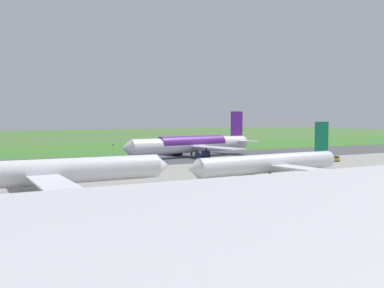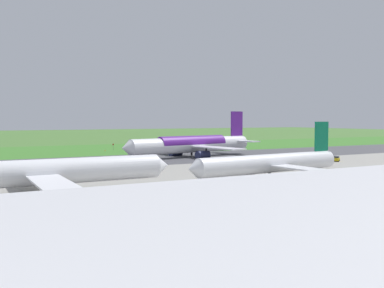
{
  "view_description": "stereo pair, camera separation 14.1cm",
  "coord_description": "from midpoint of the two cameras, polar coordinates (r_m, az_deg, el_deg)",
  "views": [
    {
      "loc": [
        67.78,
        128.23,
        12.99
      ],
      "look_at": [
        -1.11,
        0.0,
        4.5
      ],
      "focal_mm": 40.11,
      "sensor_mm": 36.0,
      "label": 1
    },
    {
      "loc": [
        67.66,
        128.3,
        12.99
      ],
      "look_at": [
        -1.11,
        0.0,
        4.5
      ],
      "focal_mm": 40.11,
      "sensor_mm": 36.0,
      "label": 2
    }
  ],
  "objects": [
    {
      "name": "airliner_main",
      "position": [
        146.06,
        0.09,
        -0.05
      ],
      "size": [
        53.93,
        44.37,
        15.88
      ],
      "color": "white",
      "rests_on": "ground"
    },
    {
      "name": "runway_asphalt",
      "position": [
        145.62,
        -0.41,
        -1.77
      ],
      "size": [
        600.0,
        37.83,
        0.06
      ],
      "primitive_type": "cube",
      "color": "#47474C",
      "rests_on": "ground"
    },
    {
      "name": "service_car_followme",
      "position": [
        138.8,
        18.6,
        -1.86
      ],
      "size": [
        4.42,
        3.99,
        1.62
      ],
      "color": "gold",
      "rests_on": "ground"
    },
    {
      "name": "no_stopping_sign",
      "position": [
        182.32,
        -10.47,
        -0.3
      ],
      "size": [
        0.6,
        0.1,
        2.68
      ],
      "color": "slate",
      "rests_on": "ground"
    },
    {
      "name": "traffic_cone_orange",
      "position": [
        178.29,
        -11.49,
        -0.82
      ],
      "size": [
        0.4,
        0.4,
        0.55
      ],
      "primitive_type": "cone",
      "color": "orange",
      "rests_on": "ground"
    },
    {
      "name": "ground_plane",
      "position": [
        145.63,
        -0.41,
        -1.78
      ],
      "size": [
        800.0,
        800.0,
        0.0
      ],
      "primitive_type": "plane",
      "color": "#477233"
    },
    {
      "name": "airliner_parked_far",
      "position": [
        79.34,
        -19.15,
        -3.49
      ],
      "size": [
        47.64,
        38.88,
        13.94
      ],
      "color": "white",
      "rests_on": "ground"
    },
    {
      "name": "airliner_parked_mid",
      "position": [
        95.73,
        10.4,
        -2.48
      ],
      "size": [
        42.39,
        34.7,
        12.37
      ],
      "color": "white",
      "rests_on": "ground"
    },
    {
      "name": "grass_verge_foreground",
      "position": [
        187.16,
        -6.96,
        -0.66
      ],
      "size": [
        600.0,
        80.0,
        0.04
      ],
      "primitive_type": "cube",
      "color": "#3C782B",
      "rests_on": "ground"
    },
    {
      "name": "apron_concrete",
      "position": [
        100.09,
        14.7,
        -4.21
      ],
      "size": [
        440.0,
        110.0,
        0.05
      ],
      "primitive_type": "cube",
      "color": "gray",
      "rests_on": "ground"
    }
  ]
}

